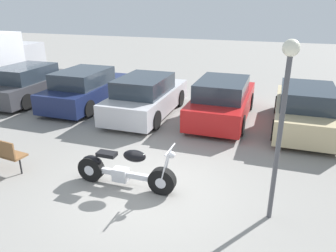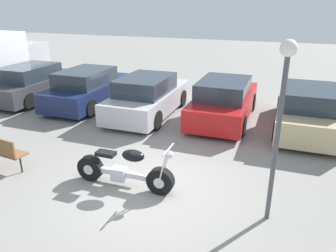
{
  "view_description": "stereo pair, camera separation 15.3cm",
  "coord_description": "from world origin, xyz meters",
  "px_view_note": "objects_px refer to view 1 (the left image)",
  "views": [
    {
      "loc": [
        2.45,
        -5.89,
        3.96
      ],
      "look_at": [
        -0.16,
        1.77,
        0.85
      ],
      "focal_mm": 35.0,
      "sensor_mm": 36.0,
      "label": 1
    },
    {
      "loc": [
        2.6,
        -5.83,
        3.96
      ],
      "look_at": [
        -0.16,
        1.77,
        0.85
      ],
      "focal_mm": 35.0,
      "sensor_mm": 36.0,
      "label": 2
    }
  ],
  "objects_px": {
    "lamp_post": "(284,101)",
    "parked_car_silver": "(146,97)",
    "parked_car_red": "(222,100)",
    "parked_car_dark_grey": "(30,84)",
    "parked_car_champagne": "(305,109)",
    "motorcycle": "(124,170)",
    "parked_car_navy": "(87,89)"
  },
  "relations": [
    {
      "from": "motorcycle",
      "to": "parked_car_dark_grey",
      "type": "xyz_separation_m",
      "value": [
        -6.84,
        5.1,
        0.27
      ]
    },
    {
      "from": "parked_car_dark_grey",
      "to": "parked_car_navy",
      "type": "bearing_deg",
      "value": 0.95
    },
    {
      "from": "parked_car_silver",
      "to": "lamp_post",
      "type": "relative_size",
      "value": 1.3
    },
    {
      "from": "lamp_post",
      "to": "parked_car_dark_grey",
      "type": "bearing_deg",
      "value": 152.52
    },
    {
      "from": "motorcycle",
      "to": "parked_car_navy",
      "type": "bearing_deg",
      "value": 128.85
    },
    {
      "from": "parked_car_silver",
      "to": "parked_car_dark_grey",
      "type": "bearing_deg",
      "value": 176.93
    },
    {
      "from": "parked_car_dark_grey",
      "to": "lamp_post",
      "type": "relative_size",
      "value": 1.3
    },
    {
      "from": "parked_car_silver",
      "to": "parked_car_red",
      "type": "relative_size",
      "value": 1.0
    },
    {
      "from": "parked_car_silver",
      "to": "parked_car_champagne",
      "type": "xyz_separation_m",
      "value": [
        5.4,
        0.32,
        0.0
      ]
    },
    {
      "from": "motorcycle",
      "to": "parked_car_navy",
      "type": "xyz_separation_m",
      "value": [
        -4.14,
        5.14,
        0.27
      ]
    },
    {
      "from": "parked_car_navy",
      "to": "lamp_post",
      "type": "bearing_deg",
      "value": -35.7
    },
    {
      "from": "parked_car_red",
      "to": "lamp_post",
      "type": "relative_size",
      "value": 1.3
    },
    {
      "from": "parked_car_red",
      "to": "parked_car_dark_grey",
      "type": "bearing_deg",
      "value": -178.96
    },
    {
      "from": "parked_car_navy",
      "to": "lamp_post",
      "type": "distance_m",
      "value": 9.16
    },
    {
      "from": "parked_car_navy",
      "to": "parked_car_red",
      "type": "distance_m",
      "value": 5.41
    },
    {
      "from": "motorcycle",
      "to": "parked_car_red",
      "type": "relative_size",
      "value": 0.54
    },
    {
      "from": "parked_car_champagne",
      "to": "lamp_post",
      "type": "height_order",
      "value": "lamp_post"
    },
    {
      "from": "parked_car_red",
      "to": "lamp_post",
      "type": "height_order",
      "value": "lamp_post"
    },
    {
      "from": "parked_car_champagne",
      "to": "parked_car_silver",
      "type": "bearing_deg",
      "value": -176.65
    },
    {
      "from": "motorcycle",
      "to": "parked_car_red",
      "type": "distance_m",
      "value": 5.4
    },
    {
      "from": "motorcycle",
      "to": "lamp_post",
      "type": "height_order",
      "value": "lamp_post"
    },
    {
      "from": "parked_car_champagne",
      "to": "parked_car_dark_grey",
      "type": "bearing_deg",
      "value": -179.86
    },
    {
      "from": "parked_car_dark_grey",
      "to": "parked_car_champagne",
      "type": "height_order",
      "value": "same"
    },
    {
      "from": "parked_car_red",
      "to": "motorcycle",
      "type": "bearing_deg",
      "value": -103.55
    },
    {
      "from": "lamp_post",
      "to": "parked_car_champagne",
      "type": "bearing_deg",
      "value": 81.38
    },
    {
      "from": "parked_car_red",
      "to": "parked_car_navy",
      "type": "bearing_deg",
      "value": -178.91
    },
    {
      "from": "parked_car_champagne",
      "to": "motorcycle",
      "type": "bearing_deg",
      "value": -127.75
    },
    {
      "from": "motorcycle",
      "to": "lamp_post",
      "type": "distance_m",
      "value": 3.73
    },
    {
      "from": "parked_car_dark_grey",
      "to": "lamp_post",
      "type": "bearing_deg",
      "value": -27.48
    },
    {
      "from": "parked_car_red",
      "to": "lamp_post",
      "type": "distance_m",
      "value": 5.93
    },
    {
      "from": "parked_car_dark_grey",
      "to": "lamp_post",
      "type": "xyz_separation_m",
      "value": [
        10.01,
        -5.21,
        1.68
      ]
    },
    {
      "from": "lamp_post",
      "to": "parked_car_silver",
      "type": "bearing_deg",
      "value": 133.14
    }
  ]
}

